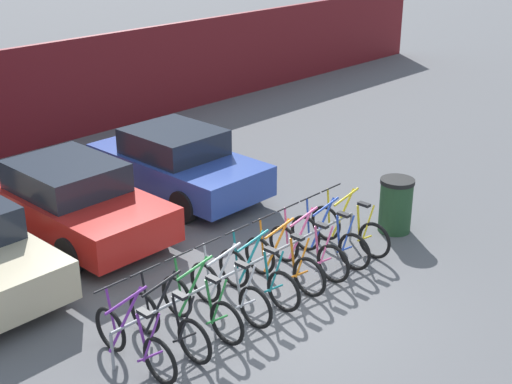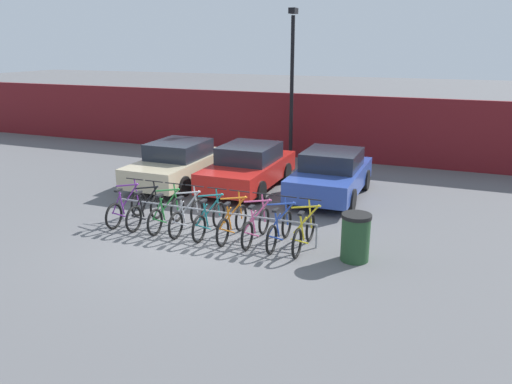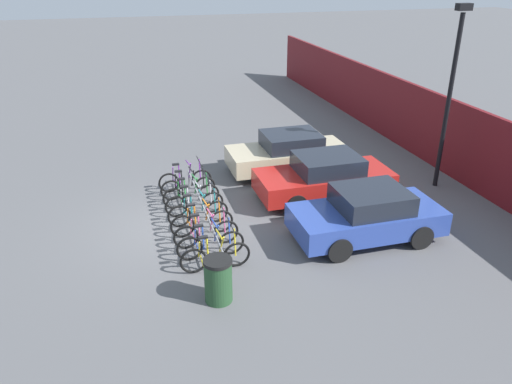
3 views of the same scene
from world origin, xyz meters
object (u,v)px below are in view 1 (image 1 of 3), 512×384
Objects in this scene: bicycle_black at (169,324)px; bicycle_teal at (258,277)px; bicycle_purple at (134,341)px; bicycle_silver at (229,292)px; car_blue at (177,163)px; car_red at (71,200)px; bicycle_green at (201,307)px; bicycle_yellow at (350,229)px; bicycle_orange at (284,263)px; trash_bin at (396,205)px; bike_rack at (251,267)px; bicycle_blue at (329,240)px; bicycle_pink at (308,251)px.

bicycle_teal is (1.79, 0.00, 0.00)m from bicycle_black.
bicycle_silver is (1.76, 0.00, 0.00)m from bicycle_purple.
bicycle_purple is at bearing -136.37° from car_blue.
car_blue is (2.62, 0.09, -0.00)m from car_red.
bicycle_black is at bearing -132.21° from car_blue.
bicycle_green is 3.55m from bicycle_yellow.
bicycle_purple is 1.19m from bicycle_green.
car_blue is (3.16, 4.14, 0.31)m from bicycle_green.
bicycle_teal is 1.00× the size of bicycle_orange.
bicycle_orange is 1.76m from bicycle_yellow.
bicycle_green is 0.44× the size of car_blue.
bike_rack is at bearing 174.75° from trash_bin.
bicycle_blue is 4.16m from car_blue.
bicycle_black is at bearing -1.52° from bicycle_purple.
bicycle_silver is at bearing 179.25° from bicycle_yellow.
bicycle_black and bicycle_teal have the same top height.
bicycle_black is at bearing 179.60° from bicycle_pink.
bicycle_black reaches higher than bike_rack.
bicycle_silver is 2.40m from bicycle_blue.
bike_rack is 5.13× the size of trash_bin.
car_blue reaches higher than bike_rack.
bicycle_silver is (1.17, 0.00, 0.00)m from bicycle_black.
bicycle_blue is (0.57, 0.00, 0.00)m from bicycle_pink.
bike_rack is 1.23m from bicycle_pink.
bicycle_green is 0.41× the size of car_red.
bicycle_purple and bicycle_silver have the same top height.
bicycle_teal is 1.21m from bicycle_pink.
bicycle_purple is at bearing -113.02° from car_red.
bicycle_teal is 0.60m from bicycle_orange.
bike_rack is at bearing 2.07° from bicycle_purple.
bicycle_teal is 1.00× the size of bicycle_yellow.
bicycle_blue is at bearing -3.65° from bicycle_teal.
bicycle_purple and bicycle_pink have the same top height.
car_red reaches higher than bicycle_green.
trash_bin is (4.16, -0.18, 0.14)m from bicycle_silver.
bicycle_black is at bearing 179.25° from bicycle_yellow.
bicycle_silver is 1.00× the size of bicycle_teal.
bicycle_blue is at bearing 1.35° from bicycle_silver.
bicycle_green and bicycle_pink have the same top height.
trash_bin is at bearing -6.51° from bicycle_teal.
bicycle_silver is at bearing 176.98° from bicycle_blue.
bicycle_pink is at bearing 1.35° from bicycle_silver.
bicycle_yellow is 0.41× the size of car_red.
bicycle_black is at bearing 176.98° from bicycle_blue.
bicycle_orange is (1.79, 0.00, 0.00)m from bicycle_green.
bicycle_teal is at bearing 1.62° from bicycle_black.
bicycle_blue is (2.97, 0.00, 0.00)m from bicycle_green.
bicycle_purple is at bearing -176.41° from bike_rack.
bicycle_blue is 1.00× the size of bicycle_yellow.
bicycle_teal is at bearing 1.35° from bicycle_silver.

